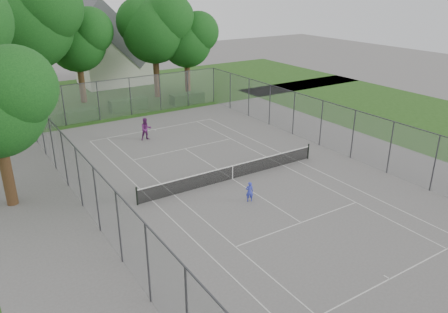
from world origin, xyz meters
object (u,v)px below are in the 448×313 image
tennis_net (233,172)px  house (114,50)px  girl_player (250,192)px  woman_player (146,129)px

tennis_net → house: bearing=83.4°
house → girl_player: bearing=-97.5°
girl_player → woman_player: bearing=-62.2°
tennis_net → girl_player: size_ratio=10.69×
girl_player → woman_player: size_ratio=0.68×
tennis_net → house: size_ratio=1.28×
house → woman_player: size_ratio=5.68×
tennis_net → woman_player: bearing=99.2°
house → girl_player: size_ratio=8.35×
tennis_net → woman_player: size_ratio=7.27×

